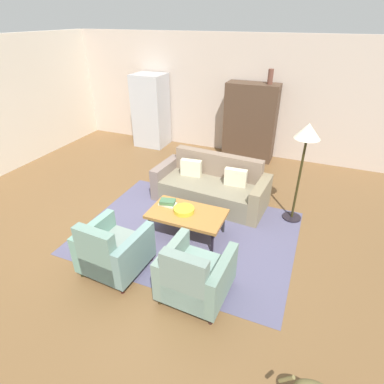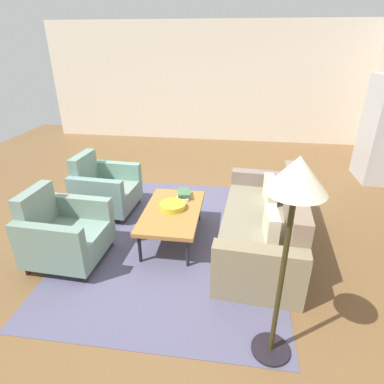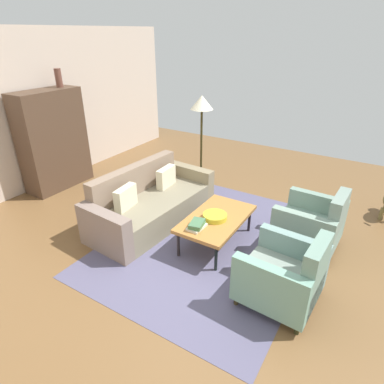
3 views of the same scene
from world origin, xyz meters
TOP-DOWN VIEW (x-y plane):
  - ground_plane at (0.00, 0.00)m, footprint 10.13×10.13m
  - wall_back at (0.00, 3.94)m, footprint 8.44×0.12m
  - area_rug at (0.51, 0.15)m, footprint 3.40×2.60m
  - couch at (0.52, 1.29)m, footprint 2.16×1.05m
  - coffee_table at (0.51, 0.10)m, footprint 1.20×0.70m
  - armchair_left at (-0.09, -1.06)m, footprint 0.85×0.85m
  - armchair_right at (1.11, -1.06)m, footprint 0.84×0.84m
  - fruit_bowl at (0.46, 0.10)m, footprint 0.33×0.33m
  - book_stack at (0.13, 0.19)m, footprint 0.28×0.21m
  - cabinet at (0.66, 3.59)m, footprint 1.20×0.51m
  - vase_tall at (1.01, 3.59)m, footprint 0.12×0.12m
  - refrigerator at (-1.98, 3.49)m, footprint 0.80×0.73m
  - floor_lamp at (2.04, 1.23)m, footprint 0.40×0.40m

SIDE VIEW (x-z plane):
  - ground_plane at x=0.00m, z-range 0.00..0.00m
  - area_rug at x=0.51m, z-range 0.00..0.01m
  - couch at x=0.52m, z-range -0.14..0.72m
  - armchair_left at x=-0.09m, z-range -0.10..0.78m
  - armchair_right at x=1.11m, z-range -0.10..0.78m
  - coffee_table at x=0.51m, z-range 0.17..0.60m
  - fruit_bowl at x=0.46m, z-range 0.42..0.49m
  - book_stack at x=0.13m, z-range 0.42..0.51m
  - cabinet at x=0.66m, z-range 0.00..1.80m
  - refrigerator at x=-1.98m, z-range 0.00..1.85m
  - wall_back at x=0.00m, z-range 0.00..2.80m
  - floor_lamp at x=2.04m, z-range 0.58..2.30m
  - vase_tall at x=1.01m, z-range 1.80..2.12m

